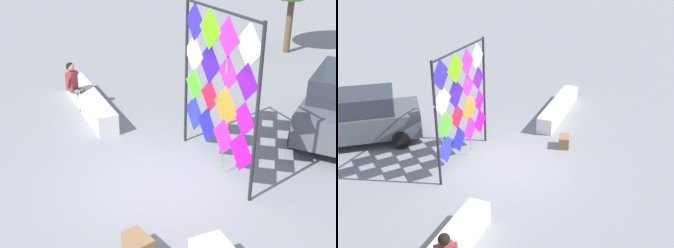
# 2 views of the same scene
# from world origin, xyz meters

# --- Properties ---
(ground) EXTENTS (120.00, 120.00, 0.00)m
(ground) POSITION_xyz_m (0.00, 0.00, 0.00)
(ground) COLOR gray
(plaza_ledge_left) EXTENTS (3.85, 0.54, 0.56)m
(plaza_ledge_left) POSITION_xyz_m (-4.44, -0.33, 0.28)
(plaza_ledge_left) COLOR silver
(plaza_ledge_left) RESTS_ON ground
(kite_display_rack) EXTENTS (2.98, 0.07, 3.49)m
(kite_display_rack) POSITION_xyz_m (-0.13, 1.33, 2.01)
(kite_display_rack) COLOR #232328
(kite_display_rack) RESTS_ON ground
(seated_vendor) EXTENTS (0.67, 0.68, 1.41)m
(seated_vendor) POSITION_xyz_m (-4.68, -0.66, 0.82)
(seated_vendor) COLOR #666056
(seated_vendor) RESTS_ON ground
(cardboard_box_large) EXTENTS (0.59, 0.44, 0.37)m
(cardboard_box_large) POSITION_xyz_m (1.92, -1.20, 0.18)
(cardboard_box_large) COLOR olive
(cardboard_box_large) RESTS_ON ground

